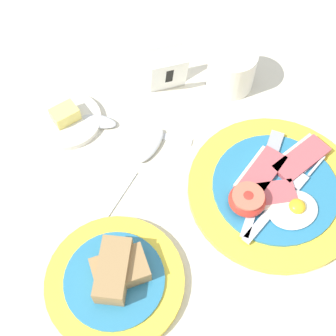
# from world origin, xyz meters

# --- Properties ---
(ground_plane) EXTENTS (3.00, 3.00, 0.00)m
(ground_plane) POSITION_xyz_m (0.00, 0.00, 0.00)
(ground_plane) COLOR beige
(breakfast_plate) EXTENTS (0.25, 0.25, 0.04)m
(breakfast_plate) POSITION_xyz_m (0.08, 0.01, 0.01)
(breakfast_plate) COLOR yellow
(breakfast_plate) RESTS_ON ground_plane
(bread_plate) EXTENTS (0.18, 0.18, 0.05)m
(bread_plate) POSITION_xyz_m (-0.17, -0.03, 0.01)
(bread_plate) COLOR yellow
(bread_plate) RESTS_ON ground_plane
(sugar_cup) EXTENTS (0.08, 0.08, 0.07)m
(sugar_cup) POSITION_xyz_m (0.12, 0.22, 0.04)
(sugar_cup) COLOR white
(sugar_cup) RESTS_ON ground_plane
(butter_dish) EXTENTS (0.11, 0.11, 0.03)m
(butter_dish) POSITION_xyz_m (-0.15, 0.25, 0.01)
(butter_dish) COLOR silver
(butter_dish) RESTS_ON ground_plane
(number_card) EXTENTS (0.07, 0.05, 0.07)m
(number_card) POSITION_xyz_m (0.02, 0.25, 0.04)
(number_card) COLOR white
(number_card) RESTS_ON ground_plane
(teaspoon_by_saucer) EXTENTS (0.16, 0.13, 0.01)m
(teaspoon_by_saucer) POSITION_xyz_m (-0.07, 0.14, 0.01)
(teaspoon_by_saucer) COLOR silver
(teaspoon_by_saucer) RESTS_ON ground_plane
(teaspoon_near_cup) EXTENTS (0.16, 0.13, 0.01)m
(teaspoon_near_cup) POSITION_xyz_m (-0.09, 0.21, 0.01)
(teaspoon_near_cup) COLOR silver
(teaspoon_near_cup) RESTS_ON ground_plane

